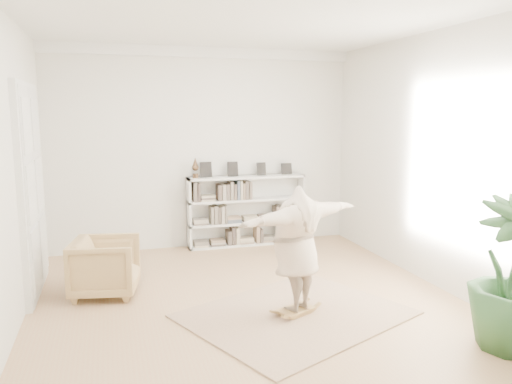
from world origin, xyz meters
TOP-DOWN VIEW (x-y plane):
  - floor at (0.00, 0.00)m, footprint 6.00×6.00m
  - room_shell at (0.00, 2.94)m, footprint 6.00×6.00m
  - doors at (-2.70, 1.30)m, footprint 0.09×1.78m
  - bookshelf at (0.74, 2.82)m, footprint 2.20×0.35m
  - armchair at (-1.78, 0.85)m, footprint 1.00×0.98m
  - rug at (0.45, -0.56)m, footprint 3.10×2.84m
  - rocker_board at (0.45, -0.56)m, footprint 0.52×0.43m
  - person at (0.45, -0.56)m, footprint 1.93×1.23m

SIDE VIEW (x-z plane):
  - floor at x=0.00m, z-range 0.00..0.00m
  - rug at x=0.45m, z-range 0.00..0.02m
  - rocker_board at x=0.45m, z-range 0.01..0.11m
  - armchair at x=-1.78m, z-range 0.00..0.79m
  - bookshelf at x=0.74m, z-range -0.18..1.46m
  - person at x=0.45m, z-range 0.12..1.65m
  - doors at x=-2.70m, z-range -0.06..2.86m
  - room_shell at x=0.00m, z-range 0.51..6.51m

